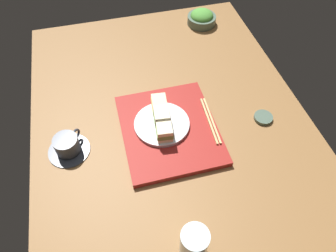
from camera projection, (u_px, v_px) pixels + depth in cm
name	position (u px, v px, depth cm)	size (l,w,h in cm)	color
ground_plane	(172.00, 124.00, 115.86)	(140.00, 100.00, 3.00)	brown
serving_tray	(169.00, 129.00, 111.09)	(38.42, 33.02, 2.19)	maroon
sandwich_plate	(162.00, 124.00, 110.39)	(19.53, 19.53, 1.25)	silver
sandwich_near	(164.00, 131.00, 104.41)	(6.81, 6.11, 5.21)	beige
sandwich_middle	(162.00, 117.00, 107.50)	(7.21, 6.05, 6.08)	#EFE5C1
sandwich_far	(159.00, 105.00, 110.97)	(7.21, 6.03, 5.99)	beige
salad_bowl	(202.00, 18.00, 149.80)	(13.56, 13.56, 7.03)	#4C6051
chopsticks_pair	(210.00, 120.00, 111.78)	(21.07, 2.79, 0.70)	tan
coffee_cup	(67.00, 146.00, 104.64)	(14.15, 14.15, 6.54)	#333842
drinking_glass	(194.00, 244.00, 81.55)	(7.49, 7.49, 12.50)	silver
small_sauce_dish	(263.00, 118.00, 114.99)	(6.81, 6.81, 1.30)	#4C6051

